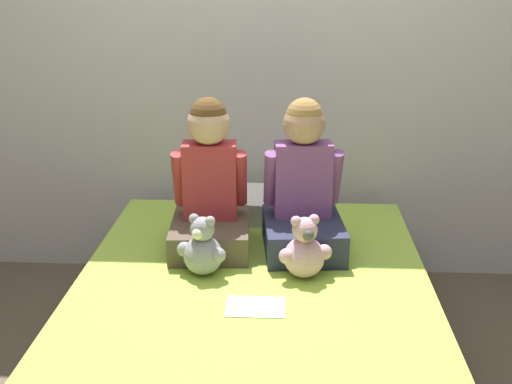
{
  "coord_description": "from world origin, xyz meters",
  "views": [
    {
      "loc": [
        0.13,
        -2.15,
        1.6
      ],
      "look_at": [
        0.0,
        0.32,
        0.72
      ],
      "focal_mm": 45.0,
      "sensor_mm": 36.0,
      "label": 1
    }
  ],
  "objects": [
    {
      "name": "teddy_bear_held_by_right_child",
      "position": [
        0.2,
        0.13,
        0.55
      ],
      "size": [
        0.21,
        0.16,
        0.26
      ],
      "rotation": [
        0.0,
        0.0,
        0.29
      ],
      "color": "#DBA3B2",
      "rests_on": "bed"
    },
    {
      "name": "child_on_left",
      "position": [
        -0.2,
        0.41,
        0.7
      ],
      "size": [
        0.35,
        0.41,
        0.65
      ],
      "rotation": [
        0.0,
        0.0,
        0.06
      ],
      "color": "brown",
      "rests_on": "bed"
    },
    {
      "name": "pillow_at_headboard",
      "position": [
        0.0,
        0.77,
        0.5
      ],
      "size": [
        0.51,
        0.33,
        0.11
      ],
      "color": "white",
      "rests_on": "bed"
    },
    {
      "name": "wall_behind_bed",
      "position": [
        0.0,
        1.12,
        1.25
      ],
      "size": [
        8.0,
        0.06,
        2.5
      ],
      "color": "silver",
      "rests_on": "ground_plane"
    },
    {
      "name": "teddy_bear_held_by_left_child",
      "position": [
        -0.2,
        0.13,
        0.55
      ],
      "size": [
        0.2,
        0.16,
        0.25
      ],
      "rotation": [
        0.0,
        0.0,
        -0.33
      ],
      "color": "#939399",
      "rests_on": "bed"
    },
    {
      "name": "sign_card",
      "position": [
        0.02,
        -0.12,
        0.44
      ],
      "size": [
        0.21,
        0.15,
        0.0
      ],
      "color": "white",
      "rests_on": "bed"
    },
    {
      "name": "bed",
      "position": [
        0.0,
        0.0,
        0.22
      ],
      "size": [
        1.39,
        1.94,
        0.44
      ],
      "color": "#473828",
      "rests_on": "ground_plane"
    },
    {
      "name": "child_on_right",
      "position": [
        0.2,
        0.4,
        0.69
      ],
      "size": [
        0.36,
        0.43,
        0.65
      ],
      "rotation": [
        0.0,
        0.0,
        0.1
      ],
      "color": "#282D47",
      "rests_on": "bed"
    }
  ]
}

